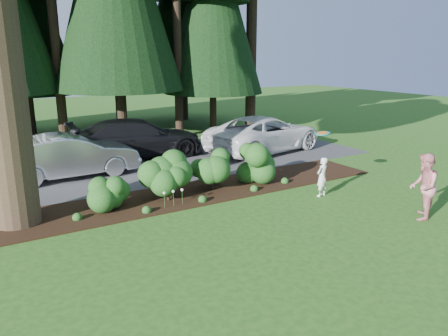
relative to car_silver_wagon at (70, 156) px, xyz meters
The scene contains 11 objects.
ground 7.82m from the car_silver_wagon, 73.41° to the right, with size 80.00×80.00×0.00m, color #234F16.
mulch_bed 4.82m from the car_silver_wagon, 62.15° to the right, with size 16.00×2.50×0.05m, color black.
driveway 2.38m from the car_silver_wagon, ahead, with size 22.00×6.00×0.03m, color #38383A.
shrub_row 5.25m from the car_silver_wagon, 55.27° to the right, with size 6.53×1.60×1.61m.
lily_cluster 5.42m from the car_silver_wagon, 69.19° to the right, with size 0.69×0.09×0.57m.
car_silver_wagon is the anchor object (origin of this frame).
car_white_suv 8.99m from the car_silver_wagon, ahead, with size 2.83×6.14×1.71m, color silver.
car_dark_suv 3.83m from the car_silver_wagon, 28.72° to the left, with size 2.44×6.01×1.74m, color black.
child 9.34m from the car_silver_wagon, 44.91° to the right, with size 0.48×0.32×1.32m, color white.
adult 12.26m from the car_silver_wagon, 51.56° to the right, with size 0.94×0.73×1.93m, color red.
frisbee 9.35m from the car_silver_wagon, 42.89° to the right, with size 0.52×0.52×0.09m.
Camera 1 is at (-5.60, -9.33, 4.65)m, focal length 35.00 mm.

